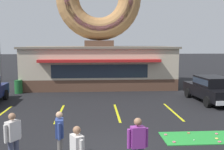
# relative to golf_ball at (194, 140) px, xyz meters

# --- Properties ---
(donut_shop_building) EXTENTS (12.30, 6.75, 10.96)m
(donut_shop_building) POSITION_rel_golf_ball_xyz_m (-3.31, 13.19, 3.69)
(donut_shop_building) COLOR brown
(donut_shop_building) RESTS_ON ground
(putting_mat) EXTENTS (4.75, 1.40, 0.03)m
(putting_mat) POSITION_rel_golf_ball_xyz_m (1.27, 0.32, -0.04)
(putting_mat) COLOR green
(putting_mat) RESTS_ON ground
(mini_donut_near_right) EXTENTS (0.13, 0.13, 0.04)m
(mini_donut_near_right) POSITION_rel_golf_ball_xyz_m (1.16, 0.62, -0.00)
(mini_donut_near_right) COLOR #D8667F
(mini_donut_near_right) RESTS_ON putting_mat
(mini_donut_mid_left) EXTENTS (0.13, 0.13, 0.04)m
(mini_donut_mid_left) POSITION_rel_golf_ball_xyz_m (0.92, 0.11, -0.00)
(mini_donut_mid_left) COLOR #E5C666
(mini_donut_mid_left) RESTS_ON putting_mat
(mini_donut_mid_centre) EXTENTS (0.13, 0.13, 0.04)m
(mini_donut_mid_centre) POSITION_rel_golf_ball_xyz_m (-0.80, -0.13, -0.00)
(mini_donut_mid_centre) COLOR #D8667F
(mini_donut_mid_centre) RESTS_ON putting_mat
(mini_donut_mid_right) EXTENTS (0.13, 0.13, 0.04)m
(mini_donut_mid_right) POSITION_rel_golf_ball_xyz_m (-0.90, 0.65, -0.00)
(mini_donut_mid_right) COLOR #D8667F
(mini_donut_mid_right) RESTS_ON putting_mat
(mini_donut_far_right) EXTENTS (0.13, 0.13, 0.04)m
(mini_donut_far_right) POSITION_rel_golf_ball_xyz_m (0.88, -0.21, -0.00)
(mini_donut_far_right) COLOR #D8667F
(mini_donut_far_right) RESTS_ON putting_mat
(mini_donut_extra) EXTENTS (0.13, 0.13, 0.04)m
(mini_donut_extra) POSITION_rel_golf_ball_xyz_m (0.07, 0.77, -0.00)
(mini_donut_extra) COLOR #A5724C
(mini_donut_extra) RESTS_ON putting_mat
(golf_ball) EXTENTS (0.04, 0.04, 0.04)m
(golf_ball) POSITION_rel_golf_ball_xyz_m (0.00, 0.00, 0.00)
(golf_ball) COLOR white
(golf_ball) RESTS_ON putting_mat
(car_black) EXTENTS (2.18, 4.65, 1.60)m
(car_black) POSITION_rel_golf_ball_xyz_m (3.52, 6.42, 0.82)
(car_black) COLOR black
(car_black) RESTS_ON ground
(pedestrian_hooded_kid) EXTENTS (0.41, 0.51, 1.61)m
(pedestrian_hooded_kid) POSITION_rel_golf_ball_xyz_m (-6.11, -1.54, 0.84)
(pedestrian_hooded_kid) COLOR #474C66
(pedestrian_hooded_kid) RESTS_ON ground
(pedestrian_leather_jacket_man) EXTENTS (0.27, 0.59, 1.56)m
(pedestrian_leather_jacket_man) POSITION_rel_golf_ball_xyz_m (-4.78, -1.28, 0.81)
(pedestrian_leather_jacket_man) COLOR slate
(pedestrian_leather_jacket_man) RESTS_ON ground
(pedestrian_clipboard_woman) EXTENTS (0.59, 0.29, 1.63)m
(pedestrian_clipboard_woman) POSITION_rel_golf_ball_xyz_m (-2.52, -2.35, 0.85)
(pedestrian_clipboard_woman) COLOR #474C66
(pedestrian_clipboard_woman) RESTS_ON ground
(trash_bin) EXTENTS (0.57, 0.57, 0.97)m
(trash_bin) POSITION_rel_golf_ball_xyz_m (-9.24, 10.04, 0.45)
(trash_bin) COLOR #1E662D
(trash_bin) RESTS_ON ground
(parking_stripe_left) EXTENTS (0.12, 3.60, 0.01)m
(parking_stripe_left) POSITION_rel_golf_ball_xyz_m (-8.52, 4.25, -0.05)
(parking_stripe_left) COLOR yellow
(parking_stripe_left) RESTS_ON ground
(parking_stripe_mid_left) EXTENTS (0.12, 3.60, 0.01)m
(parking_stripe_mid_left) POSITION_rel_golf_ball_xyz_m (-5.52, 4.25, -0.05)
(parking_stripe_mid_left) COLOR yellow
(parking_stripe_mid_left) RESTS_ON ground
(parking_stripe_centre) EXTENTS (0.12, 3.60, 0.01)m
(parking_stripe_centre) POSITION_rel_golf_ball_xyz_m (-2.52, 4.25, -0.05)
(parking_stripe_centre) COLOR yellow
(parking_stripe_centre) RESTS_ON ground
(parking_stripe_mid_right) EXTENTS (0.12, 3.60, 0.01)m
(parking_stripe_mid_right) POSITION_rel_golf_ball_xyz_m (0.48, 4.25, -0.05)
(parking_stripe_mid_right) COLOR yellow
(parking_stripe_mid_right) RESTS_ON ground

